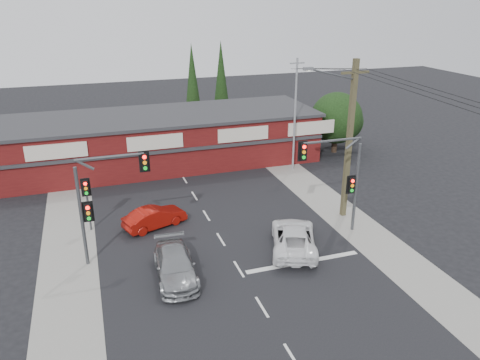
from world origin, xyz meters
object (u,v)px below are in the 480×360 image
object	(u,v)px
shop_building	(161,139)
utility_pole	(348,136)
white_suv	(294,237)
silver_suv	(175,266)
red_sedan	(155,217)

from	to	relation	value
shop_building	utility_pole	world-z (taller)	utility_pole
white_suv	utility_pole	distance (m)	7.31
white_suv	shop_building	bearing A→B (deg)	-53.46
silver_suv	red_sedan	xyz separation A→B (m)	(-0.11, 5.95, -0.04)
shop_building	utility_pole	bearing A→B (deg)	-56.24
red_sedan	shop_building	xyz separation A→B (m)	(2.40, 11.79, 1.49)
red_sedan	shop_building	bearing A→B (deg)	-31.90
utility_pole	white_suv	bearing A→B (deg)	-148.04
red_sedan	utility_pole	bearing A→B (deg)	-121.03
silver_suv	red_sedan	bearing A→B (deg)	94.29
red_sedan	utility_pole	world-z (taller)	utility_pole
white_suv	shop_building	distance (m)	17.64
red_sedan	shop_building	distance (m)	12.13
white_suv	silver_suv	world-z (taller)	white_suv
silver_suv	red_sedan	size ratio (longest dim) A/B	1.21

